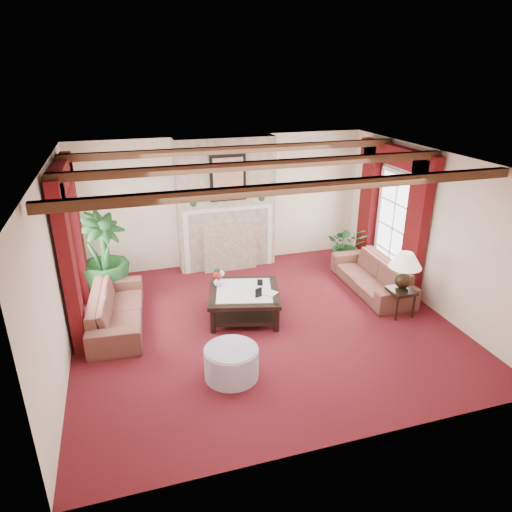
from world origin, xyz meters
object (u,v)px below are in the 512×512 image
object	(u,v)px
coffee_table	(244,303)
side_table	(400,302)
ottoman	(231,363)
sofa_right	(372,270)
sofa_left	(116,304)
potted_palm	(106,273)

from	to	relation	value
coffee_table	side_table	distance (m)	2.66
ottoman	sofa_right	bearing A→B (deg)	29.54
sofa_left	ottoman	bearing A→B (deg)	-137.49
side_table	sofa_right	bearing A→B (deg)	88.14
sofa_right	side_table	size ratio (longest dim) A/B	4.25
sofa_left	side_table	bearing A→B (deg)	-98.37
sofa_left	potted_palm	distance (m)	1.20
sofa_right	potted_palm	distance (m)	4.97
sofa_right	coffee_table	distance (m)	2.61
potted_palm	ottoman	xyz separation A→B (m)	(1.62, -3.04, -0.22)
side_table	potted_palm	bearing A→B (deg)	155.05
sofa_right	side_table	bearing A→B (deg)	-0.39
sofa_left	ottoman	distance (m)	2.37
sofa_left	potted_palm	world-z (taller)	potted_palm
coffee_table	ottoman	size ratio (longest dim) A/B	1.57
coffee_table	side_table	xyz separation A→B (m)	(2.56, -0.72, 0.00)
sofa_right	coffee_table	xyz separation A→B (m)	(-2.59, -0.27, -0.16)
sofa_right	sofa_left	bearing A→B (deg)	-89.07
potted_palm	ottoman	distance (m)	3.45
coffee_table	ottoman	xyz separation A→B (m)	(-0.61, -1.54, -0.02)
sofa_right	side_table	world-z (taller)	sofa_right
sofa_left	sofa_right	xyz separation A→B (m)	(4.66, -0.04, -0.00)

